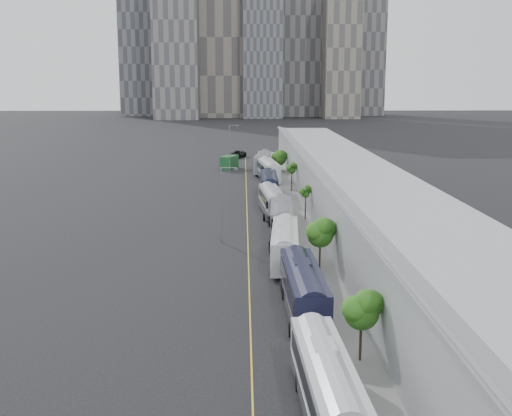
{
  "coord_description": "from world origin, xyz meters",
  "views": [
    {
      "loc": [
        -1.97,
        -27.37,
        18.05
      ],
      "look_at": [
        -0.46,
        49.46,
        3.0
      ],
      "focal_mm": 45.0,
      "sensor_mm": 36.0,
      "label": 1
    }
  ],
  "objects_px": {
    "shipping_container": "(229,162)",
    "street_lamp_far": "(231,146)",
    "bus_4": "(272,203)",
    "bus_6": "(268,172)",
    "street_lamp_near": "(223,199)",
    "bus_7": "(263,164)",
    "suv": "(237,154)",
    "bus_5": "(269,187)",
    "bus_3": "(281,220)",
    "bus_0": "(326,391)",
    "bus_2": "(285,248)",
    "bus_1": "(303,293)"
  },
  "relations": [
    {
      "from": "bus_1",
      "to": "bus_7",
      "type": "xyz_separation_m",
      "value": [
        -0.77,
        81.93,
        0.04
      ]
    },
    {
      "from": "bus_0",
      "to": "bus_7",
      "type": "bearing_deg",
      "value": 88.31
    },
    {
      "from": "bus_2",
      "to": "bus_3",
      "type": "height_order",
      "value": "bus_2"
    },
    {
      "from": "bus_5",
      "to": "bus_7",
      "type": "xyz_separation_m",
      "value": [
        -0.14,
        28.62,
        0.07
      ]
    },
    {
      "from": "bus_4",
      "to": "street_lamp_far",
      "type": "bearing_deg",
      "value": 94.7
    },
    {
      "from": "bus_6",
      "to": "suv",
      "type": "distance_m",
      "value": 38.0
    },
    {
      "from": "bus_1",
      "to": "bus_3",
      "type": "bearing_deg",
      "value": 89.09
    },
    {
      "from": "bus_1",
      "to": "bus_4",
      "type": "xyz_separation_m",
      "value": [
        -0.76,
        39.33,
        -0.11
      ]
    },
    {
      "from": "bus_5",
      "to": "bus_3",
      "type": "bearing_deg",
      "value": -87.97
    },
    {
      "from": "bus_7",
      "to": "shipping_container",
      "type": "xyz_separation_m",
      "value": [
        -6.97,
        5.23,
        -0.29
      ]
    },
    {
      "from": "bus_3",
      "to": "bus_7",
      "type": "distance_m",
      "value": 53.83
    },
    {
      "from": "bus_1",
      "to": "bus_7",
      "type": "height_order",
      "value": "bus_7"
    },
    {
      "from": "bus_1",
      "to": "shipping_container",
      "type": "height_order",
      "value": "bus_1"
    },
    {
      "from": "bus_5",
      "to": "bus_7",
      "type": "height_order",
      "value": "bus_7"
    },
    {
      "from": "shipping_container",
      "to": "bus_4",
      "type": "bearing_deg",
      "value": -61.55
    },
    {
      "from": "bus_4",
      "to": "bus_5",
      "type": "xyz_separation_m",
      "value": [
        0.12,
        13.99,
        0.08
      ]
    },
    {
      "from": "bus_4",
      "to": "bus_7",
      "type": "distance_m",
      "value": 42.6
    },
    {
      "from": "street_lamp_near",
      "to": "bus_4",
      "type": "bearing_deg",
      "value": 68.66
    },
    {
      "from": "bus_0",
      "to": "bus_2",
      "type": "distance_m",
      "value": 30.82
    },
    {
      "from": "shipping_container",
      "to": "bus_6",
      "type": "bearing_deg",
      "value": -45.53
    },
    {
      "from": "street_lamp_near",
      "to": "shipping_container",
      "type": "height_order",
      "value": "street_lamp_near"
    },
    {
      "from": "bus_3",
      "to": "bus_7",
      "type": "relative_size",
      "value": 0.94
    },
    {
      "from": "bus_3",
      "to": "bus_5",
      "type": "bearing_deg",
      "value": 94.16
    },
    {
      "from": "bus_7",
      "to": "street_lamp_near",
      "type": "height_order",
      "value": "street_lamp_near"
    },
    {
      "from": "street_lamp_near",
      "to": "street_lamp_far",
      "type": "height_order",
      "value": "street_lamp_far"
    },
    {
      "from": "bus_1",
      "to": "shipping_container",
      "type": "bearing_deg",
      "value": 93.97
    },
    {
      "from": "shipping_container",
      "to": "street_lamp_far",
      "type": "bearing_deg",
      "value": -66.04
    },
    {
      "from": "bus_2",
      "to": "bus_0",
      "type": "bearing_deg",
      "value": -85.37
    },
    {
      "from": "bus_3",
      "to": "bus_0",
      "type": "bearing_deg",
      "value": -87.26
    },
    {
      "from": "bus_2",
      "to": "shipping_container",
      "type": "height_order",
      "value": "bus_2"
    },
    {
      "from": "bus_1",
      "to": "street_lamp_far",
      "type": "xyz_separation_m",
      "value": [
        -7.31,
        80.67,
        3.94
      ]
    },
    {
      "from": "bus_6",
      "to": "street_lamp_near",
      "type": "bearing_deg",
      "value": -104.11
    },
    {
      "from": "bus_2",
      "to": "suv",
      "type": "bearing_deg",
      "value": 97.6
    },
    {
      "from": "street_lamp_near",
      "to": "suv",
      "type": "relative_size",
      "value": 1.41
    },
    {
      "from": "bus_7",
      "to": "shipping_container",
      "type": "bearing_deg",
      "value": 148.75
    },
    {
      "from": "bus_2",
      "to": "bus_5",
      "type": "distance_m",
      "value": 38.76
    },
    {
      "from": "bus_5",
      "to": "bus_6",
      "type": "distance_m",
      "value": 16.94
    },
    {
      "from": "street_lamp_far",
      "to": "bus_5",
      "type": "bearing_deg",
      "value": -76.3
    },
    {
      "from": "bus_0",
      "to": "bus_7",
      "type": "relative_size",
      "value": 0.92
    },
    {
      "from": "bus_1",
      "to": "bus_3",
      "type": "xyz_separation_m",
      "value": [
        -0.09,
        28.1,
        -0.05
      ]
    },
    {
      "from": "bus_3",
      "to": "bus_6",
      "type": "height_order",
      "value": "bus_6"
    },
    {
      "from": "street_lamp_far",
      "to": "bus_4",
      "type": "bearing_deg",
      "value": -81.0
    },
    {
      "from": "bus_2",
      "to": "bus_4",
      "type": "relative_size",
      "value": 1.04
    },
    {
      "from": "bus_0",
      "to": "bus_4",
      "type": "bearing_deg",
      "value": 88.53
    },
    {
      "from": "street_lamp_far",
      "to": "bus_6",
      "type": "bearing_deg",
      "value": -55.31
    },
    {
      "from": "bus_4",
      "to": "suv",
      "type": "relative_size",
      "value": 2.03
    },
    {
      "from": "bus_4",
      "to": "bus_3",
      "type": "bearing_deg",
      "value": -90.93
    },
    {
      "from": "bus_2",
      "to": "bus_4",
      "type": "height_order",
      "value": "bus_2"
    },
    {
      "from": "bus_2",
      "to": "bus_3",
      "type": "relative_size",
      "value": 1.01
    },
    {
      "from": "bus_7",
      "to": "suv",
      "type": "xyz_separation_m",
      "value": [
        -5.5,
        25.8,
        -0.82
      ]
    }
  ]
}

